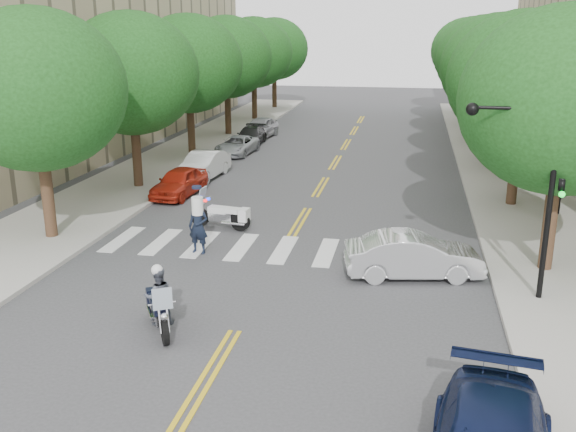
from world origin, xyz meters
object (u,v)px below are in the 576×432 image
(motorcycle_parked, at_px, (225,215))
(convertible, at_px, (414,256))
(motorcycle_police, at_px, (159,301))
(officer_standing, at_px, (198,226))

(motorcycle_parked, bearing_deg, convertible, -107.80)
(motorcycle_parked, distance_m, convertible, 8.20)
(motorcycle_police, xyz_separation_m, officer_standing, (-0.88, 5.89, 0.16))
(motorcycle_parked, xyz_separation_m, convertible, (7.32, -3.69, 0.15))
(motorcycle_parked, bearing_deg, motorcycle_police, -166.13)
(motorcycle_parked, relative_size, officer_standing, 1.28)
(officer_standing, distance_m, convertible, 7.50)
(motorcycle_police, height_order, motorcycle_parked, motorcycle_police)
(convertible, bearing_deg, officer_standing, 72.39)
(motorcycle_police, distance_m, officer_standing, 5.95)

